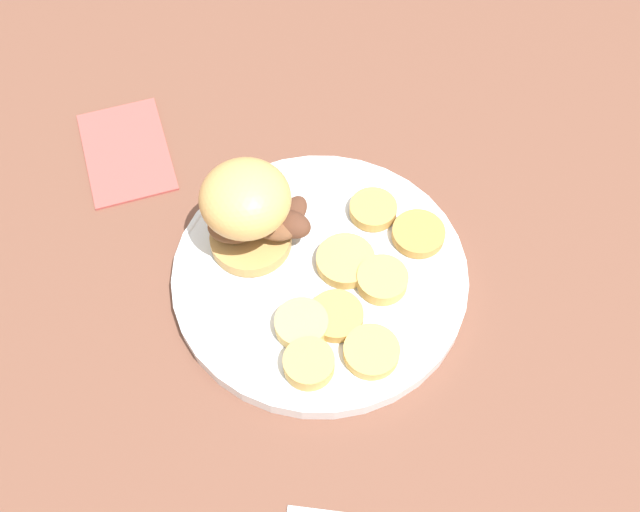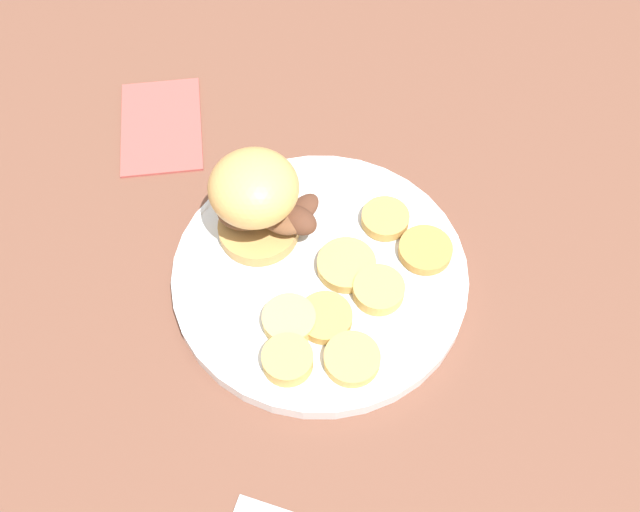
% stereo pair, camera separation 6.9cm
% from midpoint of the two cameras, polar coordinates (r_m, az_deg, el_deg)
% --- Properties ---
extents(ground_plane, '(4.00, 4.00, 0.00)m').
position_cam_midpoint_polar(ground_plane, '(0.72, 2.71, -2.05)').
color(ground_plane, brown).
extents(dinner_plate, '(0.28, 0.28, 0.02)m').
position_cam_midpoint_polar(dinner_plate, '(0.71, 2.74, -1.63)').
color(dinner_plate, white).
rests_on(dinner_plate, ground_plane).
extents(sandwich, '(0.11, 0.09, 0.10)m').
position_cam_midpoint_polar(sandwich, '(0.69, -1.90, 4.09)').
color(sandwich, tan).
rests_on(sandwich, dinner_plate).
extents(potato_round_0, '(0.05, 0.05, 0.01)m').
position_cam_midpoint_polar(potato_round_0, '(0.67, 0.54, -5.15)').
color(potato_round_0, '#DBB766').
rests_on(potato_round_0, dinner_plate).
extents(potato_round_1, '(0.05, 0.05, 0.02)m').
position_cam_midpoint_polar(potato_round_1, '(0.65, 0.52, -8.18)').
color(potato_round_1, tan).
rests_on(potato_round_1, dinner_plate).
extents(potato_round_2, '(0.05, 0.05, 0.01)m').
position_cam_midpoint_polar(potato_round_2, '(0.72, 10.72, 0.24)').
color(potato_round_2, '#BC8942').
rests_on(potato_round_2, dinner_plate).
extents(potato_round_3, '(0.05, 0.05, 0.01)m').
position_cam_midpoint_polar(potato_round_3, '(0.69, 7.32, -2.81)').
color(potato_round_3, tan).
rests_on(potato_round_3, dinner_plate).
extents(potato_round_4, '(0.05, 0.05, 0.01)m').
position_cam_midpoint_polar(potato_round_4, '(0.68, 3.30, -4.95)').
color(potato_round_4, tan).
rests_on(potato_round_4, dinner_plate).
extents(potato_round_5, '(0.06, 0.06, 0.01)m').
position_cam_midpoint_polar(potato_round_5, '(0.70, 4.81, -0.91)').
color(potato_round_5, tan).
rests_on(potato_round_5, dinner_plate).
extents(potato_round_6, '(0.05, 0.05, 0.01)m').
position_cam_midpoint_polar(potato_round_6, '(0.66, 5.11, -8.17)').
color(potato_round_6, tan).
rests_on(potato_round_6, dinner_plate).
extents(potato_round_7, '(0.05, 0.05, 0.01)m').
position_cam_midpoint_polar(potato_round_7, '(0.74, 7.65, 2.63)').
color(potato_round_7, tan).
rests_on(potato_round_7, dinner_plate).
extents(napkin, '(0.11, 0.15, 0.01)m').
position_cam_midpoint_polar(napkin, '(0.85, -9.75, 9.65)').
color(napkin, '#B24C47').
rests_on(napkin, ground_plane).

